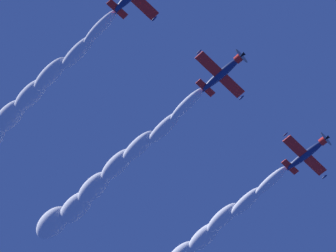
# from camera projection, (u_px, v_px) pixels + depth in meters

# --- Properties ---
(airplane_left_wingman) EXTENTS (7.05, 7.85, 2.80)m
(airplane_left_wingman) POSITION_uv_depth(u_px,v_px,m) (307.00, 153.00, 82.16)
(airplane_left_wingman) COLOR navy
(airplane_right_wingman) EXTENTS (7.05, 7.85, 2.78)m
(airplane_right_wingman) POSITION_uv_depth(u_px,v_px,m) (223.00, 72.00, 77.34)
(airplane_right_wingman) COLOR navy
(smoke_trail_right_wingman) EXTENTS (31.75, 3.88, 4.78)m
(smoke_trail_right_wingman) POSITION_uv_depth(u_px,v_px,m) (93.00, 188.00, 85.04)
(smoke_trail_right_wingman) COLOR white
(smoke_trail_outer_left) EXTENTS (32.48, 3.72, 4.94)m
(smoke_trail_outer_left) POSITION_uv_depth(u_px,v_px,m) (6.00, 120.00, 81.30)
(smoke_trail_outer_left) COLOR white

